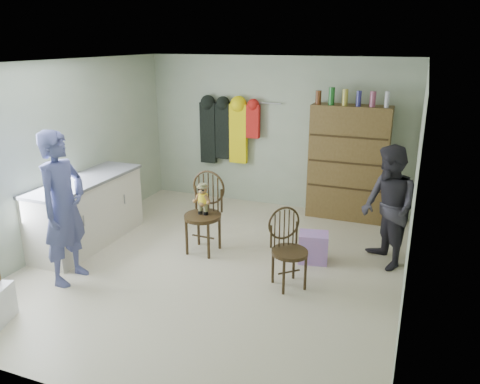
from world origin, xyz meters
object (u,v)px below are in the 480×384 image
at_px(chair_front, 204,207).
at_px(chair_far, 288,245).
at_px(dresser, 348,162).
at_px(counter, 87,211).

relative_size(chair_front, chair_far, 1.17).
height_order(chair_front, dresser, dresser).
xyz_separation_m(chair_front, dresser, (1.57, 1.94, 0.29)).
xyz_separation_m(counter, chair_front, (1.63, 0.36, 0.15)).
height_order(chair_far, dresser, dresser).
height_order(counter, chair_front, chair_front).
bearing_deg(chair_far, chair_front, 116.05).
distance_m(counter, chair_front, 1.68).
bearing_deg(chair_front, counter, -165.47).
bearing_deg(dresser, counter, -144.31).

